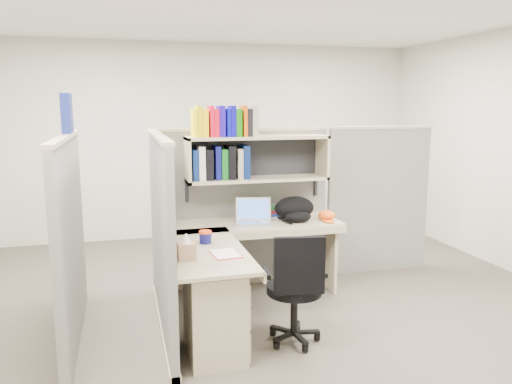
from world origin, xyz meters
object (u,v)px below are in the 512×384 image
object	(u,v)px
laptop	(254,211)
snack_canister	(205,237)
desk	(228,285)
task_chair	(295,305)
backpack	(296,209)

from	to	relation	value
laptop	snack_canister	distance (m)	0.79
desk	laptop	distance (m)	0.99
desk	task_chair	xyz separation A→B (m)	(0.47, -0.27, -0.12)
backpack	snack_canister	world-z (taller)	backpack
desk	snack_canister	xyz separation A→B (m)	(-0.14, 0.24, 0.34)
laptop	task_chair	xyz separation A→B (m)	(0.05, -1.06, -0.53)
backpack	snack_canister	size ratio (longest dim) A/B	3.78
desk	snack_canister	size ratio (longest dim) A/B	16.50
laptop	backpack	world-z (taller)	laptop
snack_canister	task_chair	world-z (taller)	task_chair
snack_canister	task_chair	xyz separation A→B (m)	(0.61, -0.51, -0.46)
backpack	snack_canister	xyz separation A→B (m)	(-0.99, -0.57, -0.06)
desk	laptop	world-z (taller)	laptop
laptop	desk	bearing A→B (deg)	-105.49
desk	laptop	size ratio (longest dim) A/B	5.11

